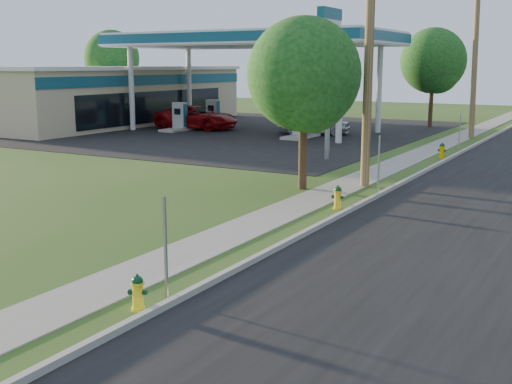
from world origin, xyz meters
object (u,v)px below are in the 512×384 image
at_px(utility_pole_mid, 369,47).
at_px(fuel_pump_ne, 301,126).
at_px(hydrant_mid, 338,197).
at_px(tree_lot, 434,63).
at_px(hydrant_far, 442,151).
at_px(fuel_pump_se, 327,121).
at_px(car_red, 196,117).
at_px(tree_back, 112,60).
at_px(price_pylon, 329,40).
at_px(fuel_pump_nw, 180,120).
at_px(fuel_pump_sw, 213,116).
at_px(car_silver, 314,122).
at_px(hydrant_near, 138,293).
at_px(utility_pole_far, 475,57).
at_px(tree_verge, 305,79).

xyz_separation_m(utility_pole_mid, fuel_pump_ne, (-8.90, 13.00, -4.23)).
height_order(utility_pole_mid, hydrant_mid, utility_pole_mid).
distance_m(tree_lot, hydrant_far, 16.54).
height_order(fuel_pump_se, car_red, fuel_pump_se).
height_order(fuel_pump_se, tree_back, tree_back).
bearing_deg(price_pylon, hydrant_far, 34.41).
distance_m(fuel_pump_nw, tree_lot, 18.16).
xyz_separation_m(fuel_pump_ne, fuel_pump_sw, (-9.00, 4.00, 0.00)).
xyz_separation_m(tree_lot, car_silver, (-5.19, -8.58, -3.68)).
xyz_separation_m(fuel_pump_nw, car_red, (0.41, 1.34, 0.09)).
xyz_separation_m(tree_back, hydrant_near, (32.94, -35.87, -4.45)).
xyz_separation_m(fuel_pump_se, hydrant_near, (9.60, -30.45, -0.39)).
distance_m(utility_pole_mid, fuel_pump_sw, 25.05).
distance_m(utility_pole_far, fuel_pump_sw, 18.39).
bearing_deg(fuel_pump_nw, car_red, 72.92).
xyz_separation_m(tree_verge, car_silver, (-7.46, 17.02, -3.09)).
xyz_separation_m(hydrant_near, car_silver, (-9.82, 28.84, 0.44)).
relative_size(fuel_pump_nw, price_pylon, 0.47).
height_order(fuel_pump_nw, hydrant_far, fuel_pump_nw).
bearing_deg(hydrant_far, hydrant_mid, -90.23).
distance_m(tree_back, hydrant_mid, 42.35).
xyz_separation_m(utility_pole_mid, hydrant_near, (0.70, -13.45, -4.62)).
bearing_deg(tree_back, fuel_pump_se, -13.09).
bearing_deg(fuel_pump_se, utility_pole_far, 6.41).
bearing_deg(fuel_pump_ne, hydrant_near, -70.05).
distance_m(fuel_pump_ne, hydrant_near, 28.14).
bearing_deg(utility_pole_mid, tree_back, 145.18).
bearing_deg(utility_pole_far, tree_lot, 123.33).
relative_size(fuel_pump_nw, tree_verge, 0.53).
relative_size(tree_lot, tree_back, 0.93).
distance_m(tree_back, car_silver, 24.49).
bearing_deg(tree_back, tree_verge, -38.19).
height_order(fuel_pump_nw, fuel_pump_sw, same).
bearing_deg(utility_pole_mid, car_silver, 120.65).
height_order(utility_pole_mid, car_silver, utility_pole_mid).
bearing_deg(hydrant_near, fuel_pump_sw, 121.42).
distance_m(hydrant_mid, car_silver, 21.66).
height_order(fuel_pump_nw, hydrant_near, fuel_pump_nw).
xyz_separation_m(fuel_pump_nw, fuel_pump_ne, (9.00, 0.00, 0.00)).
bearing_deg(fuel_pump_ne, car_red, 171.15).
height_order(utility_pole_far, tree_lot, utility_pole_far).
height_order(fuel_pump_sw, car_silver, fuel_pump_sw).
distance_m(price_pylon, car_red, 16.86).
bearing_deg(fuel_pump_se, hydrant_mid, -65.63).
bearing_deg(hydrant_near, utility_pole_mid, 92.99).
height_order(tree_verge, hydrant_far, tree_verge).
distance_m(fuel_pump_se, car_silver, 1.62).
distance_m(fuel_pump_sw, car_silver, 8.93).
bearing_deg(fuel_pump_ne, tree_back, 158.01).
bearing_deg(car_silver, fuel_pump_se, -23.49).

